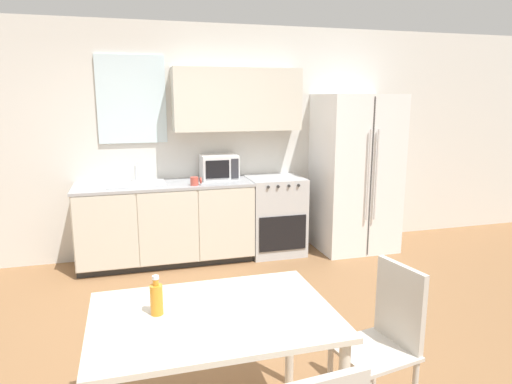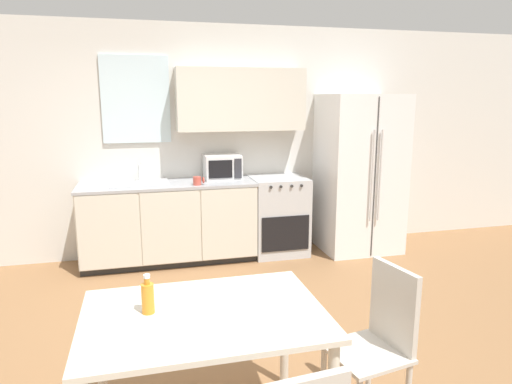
% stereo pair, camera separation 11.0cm
% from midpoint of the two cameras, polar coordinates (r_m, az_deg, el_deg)
% --- Properties ---
extents(ground_plane, '(12.00, 12.00, 0.00)m').
position_cam_midpoint_polar(ground_plane, '(3.79, -5.63, -17.79)').
color(ground_plane, olive).
extents(wall_back, '(12.00, 0.38, 2.70)m').
position_cam_midpoint_polar(wall_back, '(5.46, -9.10, 6.99)').
color(wall_back, silver).
rests_on(wall_back, ground_plane).
extents(kitchen_counter, '(1.95, 0.63, 0.92)m').
position_cam_midpoint_polar(kitchen_counter, '(5.30, -11.75, -3.83)').
color(kitchen_counter, '#333333').
rests_on(kitchen_counter, ground_plane).
extents(oven_range, '(0.65, 0.62, 0.93)m').
position_cam_midpoint_polar(oven_range, '(5.53, 1.78, -2.93)').
color(oven_range, '#B7BABC').
rests_on(oven_range, ground_plane).
extents(refrigerator, '(0.92, 0.82, 1.91)m').
position_cam_midpoint_polar(refrigerator, '(5.74, 11.73, 2.34)').
color(refrigerator, white).
rests_on(refrigerator, ground_plane).
extents(kitchen_sink, '(0.62, 0.44, 0.21)m').
position_cam_midpoint_polar(kitchen_sink, '(5.19, -15.29, 1.02)').
color(kitchen_sink, '#B7BABC').
rests_on(kitchen_sink, kitchen_counter).
extents(microwave, '(0.42, 0.33, 0.28)m').
position_cam_midpoint_polar(microwave, '(5.36, -5.22, 3.11)').
color(microwave, silver).
rests_on(microwave, kitchen_counter).
extents(coffee_mug, '(0.12, 0.09, 0.09)m').
position_cam_midpoint_polar(coffee_mug, '(5.02, -8.24, 1.36)').
color(coffee_mug, '#BF4C3F').
rests_on(coffee_mug, kitchen_counter).
extents(dining_table, '(1.26, 0.88, 0.76)m').
position_cam_midpoint_polar(dining_table, '(2.52, -6.62, -16.80)').
color(dining_table, beige).
rests_on(dining_table, ground_plane).
extents(dining_chair_side, '(0.46, 0.46, 0.93)m').
position_cam_midpoint_polar(dining_chair_side, '(2.85, 14.95, -16.51)').
color(dining_chair_side, beige).
rests_on(dining_chair_side, ground_plane).
extents(drink_bottle, '(0.07, 0.07, 0.21)m').
position_cam_midpoint_polar(drink_bottle, '(2.48, -13.61, -12.81)').
color(drink_bottle, orange).
rests_on(drink_bottle, dining_table).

